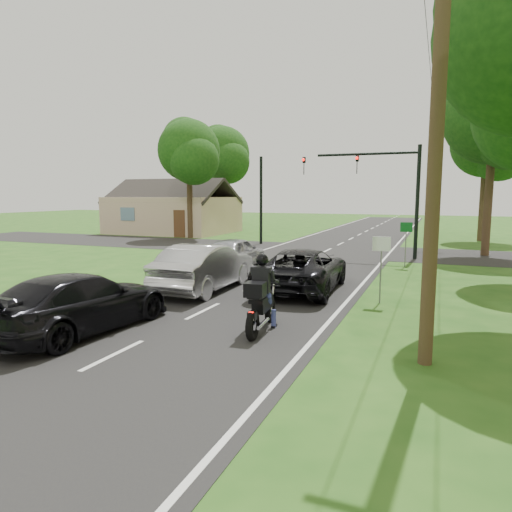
# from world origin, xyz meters

# --- Properties ---
(ground) EXTENTS (140.00, 140.00, 0.00)m
(ground) POSITION_xyz_m (0.00, 0.00, 0.00)
(ground) COLOR #224E15
(ground) RESTS_ON ground
(road) EXTENTS (8.00, 100.00, 0.01)m
(road) POSITION_xyz_m (0.00, 10.00, 0.01)
(road) COLOR black
(road) RESTS_ON ground
(cross_road) EXTENTS (60.00, 7.00, 0.01)m
(cross_road) POSITION_xyz_m (0.00, 16.00, 0.01)
(cross_road) COLOR black
(cross_road) RESTS_ON ground
(motorcycle_rider) EXTENTS (0.69, 2.32, 2.00)m
(motorcycle_rider) POSITION_xyz_m (2.30, -1.19, 0.79)
(motorcycle_rider) COLOR black
(motorcycle_rider) RESTS_ON ground
(dark_suv) EXTENTS (2.75, 5.54, 1.51)m
(dark_suv) POSITION_xyz_m (1.88, 4.00, 0.77)
(dark_suv) COLOR black
(dark_suv) RESTS_ON road
(silver_sedan) EXTENTS (1.87, 5.11, 1.67)m
(silver_sedan) POSITION_xyz_m (-1.37, 2.69, 0.85)
(silver_sedan) COLOR #BABABF
(silver_sedan) RESTS_ON road
(silver_suv) EXTENTS (1.79, 4.36, 1.48)m
(silver_suv) POSITION_xyz_m (-2.42, 7.50, 0.75)
(silver_suv) COLOR #ACADB4
(silver_suv) RESTS_ON road
(dark_car_behind) EXTENTS (2.44, 5.25, 1.48)m
(dark_car_behind) POSITION_xyz_m (-1.88, -2.90, 0.75)
(dark_car_behind) COLOR black
(dark_car_behind) RESTS_ON road
(traffic_signal) EXTENTS (6.38, 0.44, 6.00)m
(traffic_signal) POSITION_xyz_m (3.34, 14.00, 4.14)
(traffic_signal) COLOR black
(traffic_signal) RESTS_ON ground
(signal_pole_far) EXTENTS (0.20, 0.20, 6.00)m
(signal_pole_far) POSITION_xyz_m (-5.20, 18.00, 3.00)
(signal_pole_far) COLOR black
(signal_pole_far) RESTS_ON ground
(utility_pole_near) EXTENTS (1.60, 0.28, 10.00)m
(utility_pole_near) POSITION_xyz_m (6.20, -2.00, 5.08)
(utility_pole_near) COLOR #4F3A24
(utility_pole_near) RESTS_ON ground
(utility_pole_far) EXTENTS (1.60, 0.28, 10.00)m
(utility_pole_far) POSITION_xyz_m (6.20, 22.00, 5.08)
(utility_pole_far) COLOR #4F3A24
(utility_pole_far) RESTS_ON ground
(sign_white) EXTENTS (0.55, 0.07, 2.12)m
(sign_white) POSITION_xyz_m (4.70, 2.98, 1.60)
(sign_white) COLOR slate
(sign_white) RESTS_ON ground
(sign_green) EXTENTS (0.55, 0.07, 2.12)m
(sign_green) POSITION_xyz_m (4.90, 10.98, 1.60)
(sign_green) COLOR slate
(sign_green) RESTS_ON ground
(tree_row_d) EXTENTS (5.76, 5.58, 10.45)m
(tree_row_d) POSITION_xyz_m (9.10, 16.76, 7.43)
(tree_row_d) COLOR #332316
(tree_row_d) RESTS_ON ground
(tree_row_e) EXTENTS (5.28, 5.12, 9.61)m
(tree_row_e) POSITION_xyz_m (9.48, 25.78, 6.83)
(tree_row_e) COLOR #332316
(tree_row_e) RESTS_ON ground
(tree_left_near) EXTENTS (5.12, 4.96, 9.22)m
(tree_left_near) POSITION_xyz_m (-11.73, 19.78, 6.53)
(tree_left_near) COLOR #332316
(tree_left_near) RESTS_ON ground
(tree_left_far) EXTENTS (5.76, 5.58, 10.14)m
(tree_left_far) POSITION_xyz_m (-13.70, 29.76, 7.13)
(tree_left_far) COLOR #332316
(tree_left_far) RESTS_ON ground
(house) EXTENTS (10.20, 8.00, 4.84)m
(house) POSITION_xyz_m (-16.00, 24.00, 1.77)
(house) COLOR tan
(house) RESTS_ON ground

